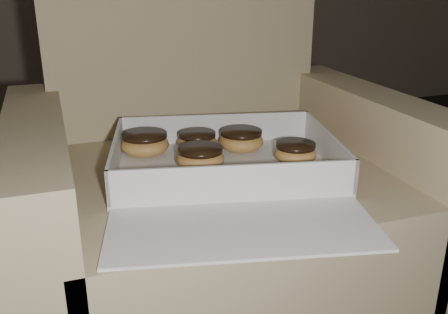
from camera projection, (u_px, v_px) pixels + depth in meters
armchair at (215, 205)px, 1.10m from camera, size 0.81×0.68×0.85m
bakery_box at (229, 172)px, 0.95m from camera, size 0.52×0.58×0.07m
donut_a at (197, 141)px, 1.07m from camera, size 0.09×0.09×0.04m
donut_b at (241, 140)px, 1.07m from camera, size 0.10×0.10×0.05m
donut_c at (295, 152)px, 1.00m from camera, size 0.08×0.08×0.04m
donut_d at (145, 143)px, 1.04m from camera, size 0.10×0.10×0.05m
donut_e at (201, 157)px, 0.97m from camera, size 0.09×0.09×0.05m
crumb_a at (255, 188)px, 0.88m from camera, size 0.01×0.01×0.00m
crumb_b at (232, 181)px, 0.92m from camera, size 0.01×0.01×0.00m
crumb_c at (225, 182)px, 0.91m from camera, size 0.01×0.01×0.00m
crumb_d at (214, 180)px, 0.92m from camera, size 0.01×0.01×0.00m
crumb_e at (245, 189)px, 0.88m from camera, size 0.01×0.01×0.00m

